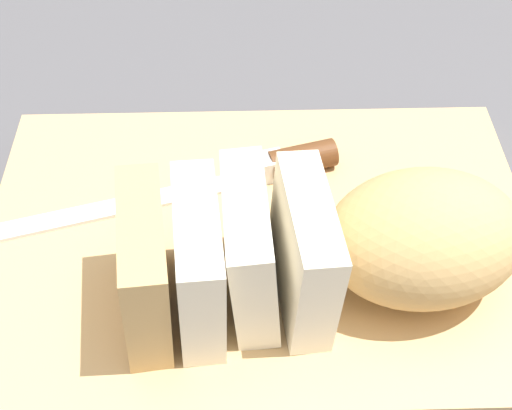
{
  "coord_description": "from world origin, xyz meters",
  "views": [
    {
      "loc": [
        -0.0,
        0.34,
        0.41
      ],
      "look_at": [
        0.0,
        0.0,
        0.06
      ],
      "focal_mm": 50.68,
      "sensor_mm": 36.0,
      "label": 1
    }
  ],
  "objects": [
    {
      "name": "bread_knife",
      "position": [
        0.01,
        -0.05,
        0.03
      ],
      "size": [
        0.28,
        0.1,
        0.02
      ],
      "rotation": [
        0.0,
        0.0,
        0.31
      ],
      "color": "silver",
      "rests_on": "cutting_board"
    },
    {
      "name": "ground_plane",
      "position": [
        0.0,
        0.0,
        0.0
      ],
      "size": [
        3.0,
        3.0,
        0.0
      ],
      "primitive_type": "plane",
      "color": "#4C4C51"
    },
    {
      "name": "crumb_near_knife",
      "position": [
        -0.09,
        -0.02,
        0.03
      ],
      "size": [
        0.01,
        0.01,
        0.01
      ],
      "primitive_type": "sphere",
      "color": "#A8753D",
      "rests_on": "cutting_board"
    },
    {
      "name": "bread_loaf",
      "position": [
        -0.05,
        0.05,
        0.07
      ],
      "size": [
        0.26,
        0.13,
        0.09
      ],
      "rotation": [
        0.0,
        0.0,
        0.13
      ],
      "color": "tan",
      "rests_on": "cutting_board"
    },
    {
      "name": "cutting_board",
      "position": [
        0.0,
        0.0,
        0.01
      ],
      "size": [
        0.4,
        0.29,
        0.03
      ],
      "primitive_type": "cube",
      "rotation": [
        0.0,
        0.0,
        0.04
      ],
      "color": "tan",
      "rests_on": "ground_plane"
    },
    {
      "name": "crumb_near_loaf",
      "position": [
        -0.05,
        -0.05,
        0.03
      ],
      "size": [
        0.0,
        0.0,
        0.0
      ],
      "primitive_type": "sphere",
      "color": "#A8753D",
      "rests_on": "cutting_board"
    }
  ]
}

